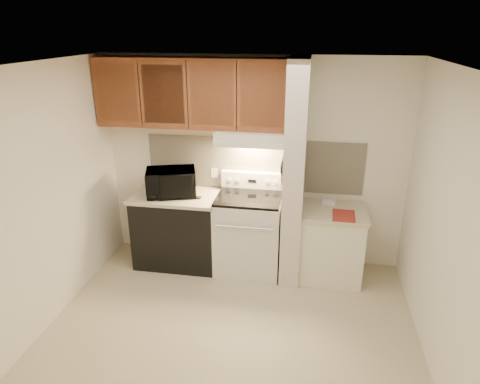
# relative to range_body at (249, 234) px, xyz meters

# --- Properties ---
(floor) EXTENTS (3.60, 3.60, 0.00)m
(floor) POSITION_rel_range_body_xyz_m (0.00, -1.16, -0.46)
(floor) COLOR beige
(floor) RESTS_ON ground
(ceiling) EXTENTS (3.60, 3.60, 0.00)m
(ceiling) POSITION_rel_range_body_xyz_m (0.00, -1.16, 2.04)
(ceiling) COLOR white
(ceiling) RESTS_ON wall_back
(wall_back) EXTENTS (3.60, 2.50, 0.02)m
(wall_back) POSITION_rel_range_body_xyz_m (0.00, 0.34, 0.79)
(wall_back) COLOR white
(wall_back) RESTS_ON floor
(wall_left) EXTENTS (0.02, 3.00, 2.50)m
(wall_left) POSITION_rel_range_body_xyz_m (-1.80, -1.16, 0.79)
(wall_left) COLOR white
(wall_left) RESTS_ON floor
(wall_right) EXTENTS (0.02, 3.00, 2.50)m
(wall_right) POSITION_rel_range_body_xyz_m (1.80, -1.16, 0.79)
(wall_right) COLOR white
(wall_right) RESTS_ON floor
(backsplash) EXTENTS (2.60, 0.02, 0.63)m
(backsplash) POSITION_rel_range_body_xyz_m (0.00, 0.33, 0.78)
(backsplash) COLOR beige
(backsplash) RESTS_ON wall_back
(range_body) EXTENTS (0.76, 0.65, 0.92)m
(range_body) POSITION_rel_range_body_xyz_m (0.00, 0.00, 0.00)
(range_body) COLOR silver
(range_body) RESTS_ON floor
(oven_window) EXTENTS (0.50, 0.01, 0.30)m
(oven_window) POSITION_rel_range_body_xyz_m (0.00, -0.32, 0.04)
(oven_window) COLOR black
(oven_window) RESTS_ON range_body
(oven_handle) EXTENTS (0.65, 0.02, 0.02)m
(oven_handle) POSITION_rel_range_body_xyz_m (0.00, -0.35, 0.26)
(oven_handle) COLOR silver
(oven_handle) RESTS_ON range_body
(cooktop) EXTENTS (0.74, 0.64, 0.03)m
(cooktop) POSITION_rel_range_body_xyz_m (0.00, 0.00, 0.48)
(cooktop) COLOR black
(cooktop) RESTS_ON range_body
(range_backguard) EXTENTS (0.76, 0.08, 0.20)m
(range_backguard) POSITION_rel_range_body_xyz_m (0.00, 0.28, 0.59)
(range_backguard) COLOR silver
(range_backguard) RESTS_ON range_body
(range_display) EXTENTS (0.10, 0.01, 0.04)m
(range_display) POSITION_rel_range_body_xyz_m (0.00, 0.24, 0.59)
(range_display) COLOR black
(range_display) RESTS_ON range_backguard
(range_knob_left_outer) EXTENTS (0.05, 0.02, 0.05)m
(range_knob_left_outer) POSITION_rel_range_body_xyz_m (-0.28, 0.24, 0.59)
(range_knob_left_outer) COLOR silver
(range_knob_left_outer) RESTS_ON range_backguard
(range_knob_left_inner) EXTENTS (0.05, 0.02, 0.05)m
(range_knob_left_inner) POSITION_rel_range_body_xyz_m (-0.18, 0.24, 0.59)
(range_knob_left_inner) COLOR silver
(range_knob_left_inner) RESTS_ON range_backguard
(range_knob_right_inner) EXTENTS (0.05, 0.02, 0.05)m
(range_knob_right_inner) POSITION_rel_range_body_xyz_m (0.18, 0.24, 0.59)
(range_knob_right_inner) COLOR silver
(range_knob_right_inner) RESTS_ON range_backguard
(range_knob_right_outer) EXTENTS (0.05, 0.02, 0.05)m
(range_knob_right_outer) POSITION_rel_range_body_xyz_m (0.28, 0.24, 0.59)
(range_knob_right_outer) COLOR silver
(range_knob_right_outer) RESTS_ON range_backguard
(dishwasher_front) EXTENTS (1.00, 0.63, 0.87)m
(dishwasher_front) POSITION_rel_range_body_xyz_m (-0.88, 0.01, -0.03)
(dishwasher_front) COLOR black
(dishwasher_front) RESTS_ON floor
(left_countertop) EXTENTS (1.04, 0.67, 0.04)m
(left_countertop) POSITION_rel_range_body_xyz_m (-0.88, 0.01, 0.43)
(left_countertop) COLOR beige
(left_countertop) RESTS_ON dishwasher_front
(spoon_rest) EXTENTS (0.22, 0.08, 0.01)m
(spoon_rest) POSITION_rel_range_body_xyz_m (-0.67, -0.06, 0.46)
(spoon_rest) COLOR black
(spoon_rest) RESTS_ON left_countertop
(teal_jar) EXTENTS (0.12, 0.12, 0.11)m
(teal_jar) POSITION_rel_range_body_xyz_m (-1.23, 0.23, 0.50)
(teal_jar) COLOR #226C62
(teal_jar) RESTS_ON left_countertop
(outlet) EXTENTS (0.08, 0.01, 0.12)m
(outlet) POSITION_rel_range_body_xyz_m (-0.48, 0.32, 0.64)
(outlet) COLOR #EFEACC
(outlet) RESTS_ON backsplash
(microwave) EXTENTS (0.66, 0.54, 0.32)m
(microwave) POSITION_rel_range_body_xyz_m (-0.93, -0.01, 0.61)
(microwave) COLOR black
(microwave) RESTS_ON left_countertop
(partition_pillar) EXTENTS (0.22, 0.70, 2.50)m
(partition_pillar) POSITION_rel_range_body_xyz_m (0.51, -0.01, 0.79)
(partition_pillar) COLOR beige
(partition_pillar) RESTS_ON floor
(pillar_trim) EXTENTS (0.01, 0.70, 0.04)m
(pillar_trim) POSITION_rel_range_body_xyz_m (0.39, -0.01, 0.84)
(pillar_trim) COLOR brown
(pillar_trim) RESTS_ON partition_pillar
(knife_strip) EXTENTS (0.02, 0.42, 0.04)m
(knife_strip) POSITION_rel_range_body_xyz_m (0.39, -0.06, 0.86)
(knife_strip) COLOR black
(knife_strip) RESTS_ON partition_pillar
(knife_blade_a) EXTENTS (0.01, 0.03, 0.16)m
(knife_blade_a) POSITION_rel_range_body_xyz_m (0.38, -0.21, 0.76)
(knife_blade_a) COLOR silver
(knife_blade_a) RESTS_ON knife_strip
(knife_handle_a) EXTENTS (0.02, 0.02, 0.10)m
(knife_handle_a) POSITION_rel_range_body_xyz_m (0.38, -0.22, 0.91)
(knife_handle_a) COLOR black
(knife_handle_a) RESTS_ON knife_strip
(knife_blade_b) EXTENTS (0.01, 0.04, 0.18)m
(knife_blade_b) POSITION_rel_range_body_xyz_m (0.38, -0.12, 0.75)
(knife_blade_b) COLOR silver
(knife_blade_b) RESTS_ON knife_strip
(knife_handle_b) EXTENTS (0.02, 0.02, 0.10)m
(knife_handle_b) POSITION_rel_range_body_xyz_m (0.38, -0.13, 0.91)
(knife_handle_b) COLOR black
(knife_handle_b) RESTS_ON knife_strip
(knife_blade_c) EXTENTS (0.01, 0.04, 0.20)m
(knife_blade_c) POSITION_rel_range_body_xyz_m (0.38, -0.06, 0.74)
(knife_blade_c) COLOR silver
(knife_blade_c) RESTS_ON knife_strip
(knife_handle_c) EXTENTS (0.02, 0.02, 0.10)m
(knife_handle_c) POSITION_rel_range_body_xyz_m (0.38, -0.05, 0.91)
(knife_handle_c) COLOR black
(knife_handle_c) RESTS_ON knife_strip
(knife_blade_d) EXTENTS (0.01, 0.04, 0.16)m
(knife_blade_d) POSITION_rel_range_body_xyz_m (0.38, 0.03, 0.76)
(knife_blade_d) COLOR silver
(knife_blade_d) RESTS_ON knife_strip
(knife_handle_d) EXTENTS (0.02, 0.02, 0.10)m
(knife_handle_d) POSITION_rel_range_body_xyz_m (0.38, 0.03, 0.91)
(knife_handle_d) COLOR black
(knife_handle_d) RESTS_ON knife_strip
(knife_blade_e) EXTENTS (0.01, 0.04, 0.18)m
(knife_blade_e) POSITION_rel_range_body_xyz_m (0.38, 0.11, 0.75)
(knife_blade_e) COLOR silver
(knife_blade_e) RESTS_ON knife_strip
(knife_handle_e) EXTENTS (0.02, 0.02, 0.10)m
(knife_handle_e) POSITION_rel_range_body_xyz_m (0.38, 0.10, 0.91)
(knife_handle_e) COLOR black
(knife_handle_e) RESTS_ON knife_strip
(oven_mitt) EXTENTS (0.03, 0.11, 0.27)m
(oven_mitt) POSITION_rel_range_body_xyz_m (0.38, 0.17, 0.72)
(oven_mitt) COLOR slate
(oven_mitt) RESTS_ON partition_pillar
(right_cab_base) EXTENTS (0.70, 0.60, 0.81)m
(right_cab_base) POSITION_rel_range_body_xyz_m (0.97, -0.01, -0.06)
(right_cab_base) COLOR #EFEACC
(right_cab_base) RESTS_ON floor
(right_countertop) EXTENTS (0.74, 0.64, 0.04)m
(right_countertop) POSITION_rel_range_body_xyz_m (0.97, -0.01, 0.37)
(right_countertop) COLOR beige
(right_countertop) RESTS_ON right_cab_base
(red_folder) EXTENTS (0.25, 0.34, 0.01)m
(red_folder) POSITION_rel_range_body_xyz_m (1.07, -0.16, 0.40)
(red_folder) COLOR maroon
(red_folder) RESTS_ON right_countertop
(white_box) EXTENTS (0.16, 0.12, 0.04)m
(white_box) POSITION_rel_range_body_xyz_m (0.92, 0.17, 0.41)
(white_box) COLOR white
(white_box) RESTS_ON right_countertop
(range_hood) EXTENTS (0.78, 0.44, 0.15)m
(range_hood) POSITION_rel_range_body_xyz_m (0.00, 0.12, 1.17)
(range_hood) COLOR #EFEACC
(range_hood) RESTS_ON upper_cabinets
(hood_lip) EXTENTS (0.78, 0.04, 0.06)m
(hood_lip) POSITION_rel_range_body_xyz_m (0.00, -0.08, 1.12)
(hood_lip) COLOR #EFEACC
(hood_lip) RESTS_ON range_hood
(upper_cabinets) EXTENTS (2.18, 0.33, 0.77)m
(upper_cabinets) POSITION_rel_range_body_xyz_m (-0.69, 0.17, 1.62)
(upper_cabinets) COLOR brown
(upper_cabinets) RESTS_ON wall_back
(cab_door_a) EXTENTS (0.46, 0.01, 0.63)m
(cab_door_a) POSITION_rel_range_body_xyz_m (-1.51, 0.01, 1.62)
(cab_door_a) COLOR brown
(cab_door_a) RESTS_ON upper_cabinets
(cab_gap_a) EXTENTS (0.01, 0.01, 0.73)m
(cab_gap_a) POSITION_rel_range_body_xyz_m (-1.23, 0.01, 1.62)
(cab_gap_a) COLOR black
(cab_gap_a) RESTS_ON upper_cabinets
(cab_door_b) EXTENTS (0.46, 0.01, 0.63)m
(cab_door_b) POSITION_rel_range_body_xyz_m (-0.96, 0.01, 1.62)
(cab_door_b) COLOR brown
(cab_door_b) RESTS_ON upper_cabinets
(cab_gap_b) EXTENTS (0.01, 0.01, 0.73)m
(cab_gap_b) POSITION_rel_range_body_xyz_m (-0.69, 0.01, 1.62)
(cab_gap_b) COLOR black
(cab_gap_b) RESTS_ON upper_cabinets
(cab_door_c) EXTENTS (0.46, 0.01, 0.63)m
(cab_door_c) POSITION_rel_range_body_xyz_m (-0.42, 0.01, 1.62)
(cab_door_c) COLOR brown
(cab_door_c) RESTS_ON upper_cabinets
(cab_gap_c) EXTENTS (0.01, 0.01, 0.73)m
(cab_gap_c) POSITION_rel_range_body_xyz_m (-0.14, 0.01, 1.62)
(cab_gap_c) COLOR black
(cab_gap_c) RESTS_ON upper_cabinets
(cab_door_d) EXTENTS (0.46, 0.01, 0.63)m
(cab_door_d) POSITION_rel_range_body_xyz_m (0.13, 0.01, 1.62)
(cab_door_d) COLOR brown
(cab_door_d) RESTS_ON upper_cabinets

